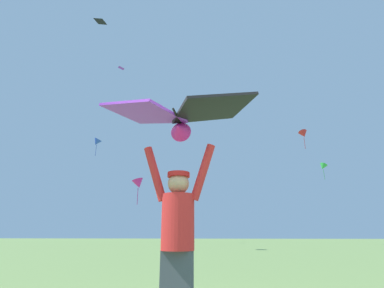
# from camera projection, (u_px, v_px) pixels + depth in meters

# --- Properties ---
(kite_flyer_person) EXTENTS (0.81, 0.36, 1.92)m
(kite_flyer_person) POSITION_uv_depth(u_px,v_px,m) (178.00, 238.00, 2.83)
(kite_flyer_person) COLOR #424751
(kite_flyer_person) RESTS_ON ground
(held_stunt_kite) EXTENTS (1.78, 0.98, 0.40)m
(held_stunt_kite) POSITION_uv_depth(u_px,v_px,m) (178.00, 116.00, 3.16)
(held_stunt_kite) COLOR black
(distant_kite_red_low_right) EXTENTS (1.53, 1.59, 2.44)m
(distant_kite_red_low_right) POSITION_uv_depth(u_px,v_px,m) (304.00, 134.00, 34.33)
(distant_kite_red_low_right) COLOR red
(distant_kite_black_mid_left) EXTENTS (1.12, 1.13, 0.32)m
(distant_kite_black_mid_left) POSITION_uv_depth(u_px,v_px,m) (101.00, 21.00, 21.87)
(distant_kite_black_mid_left) COLOR black
(distant_kite_blue_far_center) EXTENTS (1.15, 1.01, 1.78)m
(distant_kite_blue_far_center) POSITION_uv_depth(u_px,v_px,m) (97.00, 142.00, 25.86)
(distant_kite_blue_far_center) COLOR blue
(distant_kite_magenta_low_left) EXTENTS (1.23, 1.10, 2.48)m
(distant_kite_magenta_low_left) POSITION_uv_depth(u_px,v_px,m) (138.00, 184.00, 25.83)
(distant_kite_magenta_low_left) COLOR #DB2393
(distant_kite_green_high_right) EXTENTS (1.11, 1.02, 1.78)m
(distant_kite_green_high_right) POSITION_uv_depth(u_px,v_px,m) (323.00, 167.00, 28.29)
(distant_kite_green_high_right) COLOR green
(distant_kite_purple_high_left) EXTENTS (0.82, 0.83, 0.32)m
(distant_kite_purple_high_left) POSITION_uv_depth(u_px,v_px,m) (121.00, 68.00, 35.87)
(distant_kite_purple_high_left) COLOR purple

